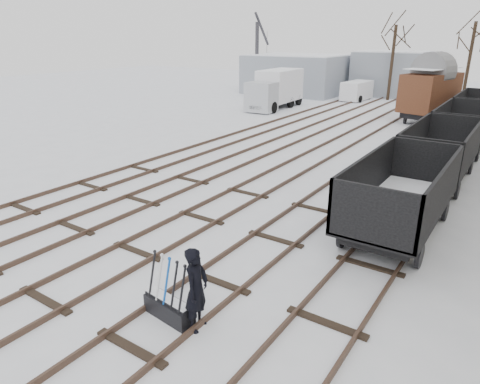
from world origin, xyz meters
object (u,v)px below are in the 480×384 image
(worker, at_px, (196,289))
(crane, at_px, (258,72))
(ground_frame, at_px, (169,307))
(panel_van, at_px, (357,90))
(lorry, at_px, (275,89))
(box_van_wagon, at_px, (430,91))
(freight_wagon_a, at_px, (400,206))

(worker, distance_m, crane, 41.42)
(worker, height_order, crane, crane)
(ground_frame, xyz_separation_m, crane, (-19.93, 35.97, 1.91))
(worker, relative_size, panel_van, 0.46)
(worker, height_order, lorry, lorry)
(box_van_wagon, distance_m, lorry, 12.43)
(ground_frame, distance_m, crane, 41.17)
(freight_wagon_a, bearing_deg, lorry, 128.54)
(worker, bearing_deg, lorry, 14.20)
(freight_wagon_a, height_order, box_van_wagon, box_van_wagon)
(panel_van, height_order, crane, crane)
(lorry, distance_m, panel_van, 9.78)
(lorry, bearing_deg, box_van_wagon, 1.16)
(freight_wagon_a, height_order, lorry, lorry)
(freight_wagon_a, distance_m, lorry, 25.29)
(box_van_wagon, xyz_separation_m, crane, (-19.64, 7.93, -0.05))
(lorry, relative_size, panel_van, 1.71)
(worker, bearing_deg, panel_van, 2.25)
(box_van_wagon, distance_m, panel_van, 11.50)
(worker, relative_size, freight_wagon_a, 0.32)
(worker, distance_m, box_van_wagon, 27.99)
(ground_frame, bearing_deg, freight_wagon_a, 73.99)
(worker, height_order, freight_wagon_a, freight_wagon_a)
(ground_frame, relative_size, panel_van, 0.35)
(crane, bearing_deg, ground_frame, -74.21)
(worker, xyz_separation_m, lorry, (-13.44, 27.11, 0.70))
(box_van_wagon, bearing_deg, panel_van, 149.58)
(freight_wagon_a, xyz_separation_m, crane, (-23.00, 28.53, 1.25))
(ground_frame, distance_m, lorry, 30.06)
(worker, height_order, panel_van, worker)
(ground_frame, xyz_separation_m, panel_van, (-8.48, 36.01, 0.66))
(panel_van, bearing_deg, lorry, -112.31)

